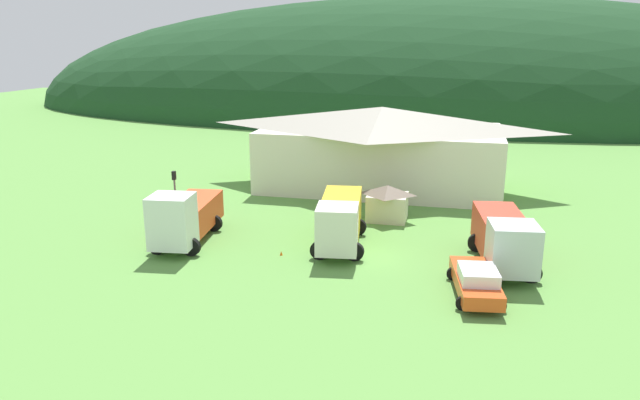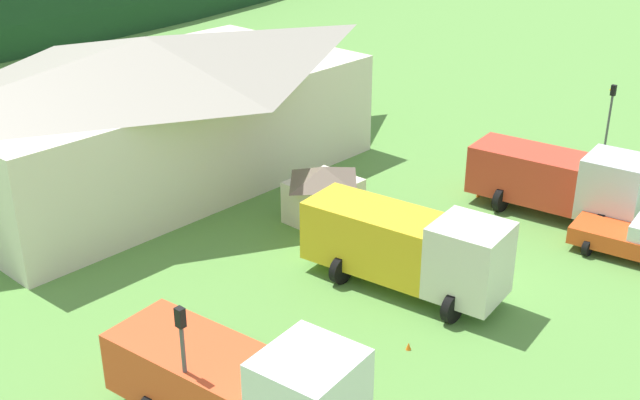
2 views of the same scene
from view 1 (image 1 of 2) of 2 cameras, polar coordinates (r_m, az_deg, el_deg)
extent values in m
plane|color=#5B9342|center=(34.86, 3.95, -5.46)|extent=(200.00, 200.00, 0.00)
ellipsoid|color=#193D1E|center=(105.94, 10.69, 8.52)|extent=(150.05, 60.00, 38.58)
cube|color=silver|center=(50.52, 5.96, 4.13)|extent=(19.77, 10.90, 5.09)
pyramid|color=gray|center=(49.95, 6.07, 8.00)|extent=(21.35, 11.77, 1.78)
cube|color=beige|center=(41.55, 6.56, -0.68)|extent=(2.74, 2.45, 1.87)
pyramid|color=#6B5B4C|center=(41.22, 6.61, 1.00)|extent=(2.96, 2.65, 0.65)
cube|color=white|center=(35.35, -14.19, -2.01)|extent=(2.67, 2.54, 3.11)
cube|color=black|center=(35.05, -14.33, -0.99)|extent=(1.50, 1.96, 0.99)
cube|color=#E04C23|center=(38.94, -12.17, -1.23)|extent=(3.03, 5.58, 1.83)
cylinder|color=black|center=(35.48, -12.42, -4.48)|extent=(1.10, 0.30, 1.10)
cylinder|color=black|center=(36.22, -15.61, -4.28)|extent=(1.10, 0.30, 1.10)
cylinder|color=black|center=(39.61, -10.27, -2.23)|extent=(1.10, 0.30, 1.10)
cylinder|color=black|center=(40.27, -13.17, -2.10)|extent=(1.10, 0.30, 1.10)
cube|color=silver|center=(33.58, 1.68, -2.82)|extent=(2.65, 2.73, 2.69)
cube|color=black|center=(33.29, 1.67, -1.92)|extent=(1.51, 2.10, 0.86)
cube|color=gold|center=(37.24, 2.12, -1.28)|extent=(3.00, 5.40, 2.31)
cylinder|color=black|center=(33.98, 3.39, -5.03)|extent=(1.10, 0.30, 1.10)
cylinder|color=black|center=(34.12, -0.06, -4.91)|extent=(1.10, 0.30, 1.10)
cylinder|color=black|center=(38.28, 3.70, -2.64)|extent=(1.10, 0.30, 1.10)
cylinder|color=black|center=(38.40, 0.65, -2.55)|extent=(1.10, 0.30, 1.10)
cube|color=silver|center=(32.23, 18.25, -4.49)|extent=(2.74, 2.73, 2.63)
cube|color=black|center=(31.93, 18.38, -3.59)|extent=(1.55, 2.10, 0.84)
cube|color=red|center=(35.72, 17.02, -2.84)|extent=(3.07, 5.22, 2.15)
cylinder|color=black|center=(32.93, 19.88, -6.66)|extent=(1.10, 0.30, 1.10)
cylinder|color=black|center=(32.47, 16.20, -6.65)|extent=(1.10, 0.30, 1.10)
cylinder|color=black|center=(36.96, 18.31, -4.10)|extent=(1.10, 0.30, 1.10)
cylinder|color=black|center=(36.56, 15.03, -4.05)|extent=(1.10, 0.30, 1.10)
cube|color=#E04D1D|center=(30.54, 14.88, -7.71)|extent=(2.68, 5.55, 0.70)
cube|color=silver|center=(29.71, 15.16, -7.02)|extent=(2.06, 2.36, 0.62)
cylinder|color=black|center=(29.22, 17.06, -9.73)|extent=(0.68, 0.24, 0.68)
cylinder|color=black|center=(28.91, 13.73, -9.75)|extent=(0.68, 0.24, 0.68)
cylinder|color=black|center=(32.46, 15.80, -7.03)|extent=(0.68, 0.24, 0.68)
cylinder|color=black|center=(32.19, 12.83, -7.01)|extent=(0.68, 0.24, 0.68)
cylinder|color=#4C4C51|center=(38.71, -13.83, -0.79)|extent=(0.12, 0.12, 3.78)
cube|color=black|center=(38.17, -14.04, 2.33)|extent=(0.20, 0.24, 0.55)
sphere|color=red|center=(38.29, -13.95, 2.38)|extent=(0.14, 0.14, 0.14)
cone|color=orange|center=(34.98, -3.79, -5.38)|extent=(0.36, 0.36, 0.52)
cone|color=orange|center=(38.23, 15.90, -4.12)|extent=(0.36, 0.36, 0.60)
camera|label=2|loc=(33.45, -44.17, 15.79)|focal=44.59mm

